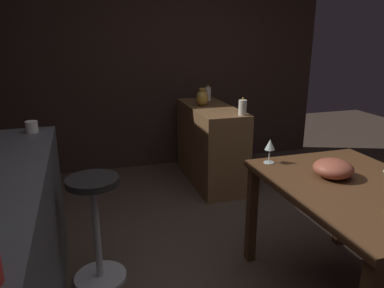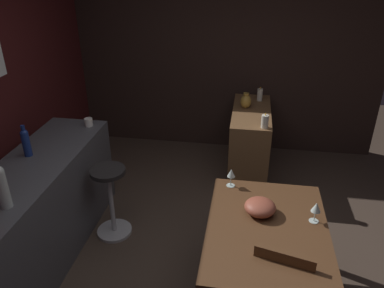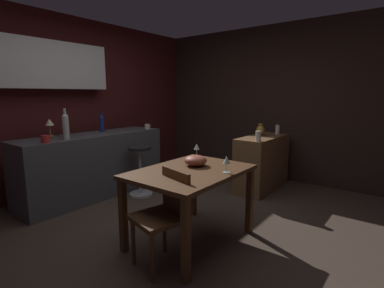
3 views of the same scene
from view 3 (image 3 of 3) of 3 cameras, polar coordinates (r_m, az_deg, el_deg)
ground_plane at (r=3.44m, az=-4.40°, el=-15.31°), size 9.00×9.00×0.00m
wall_kitchen_back at (r=4.74m, az=-24.35°, el=8.40°), size 5.20×0.33×2.60m
wall_side_right at (r=5.42m, az=11.50°, el=7.96°), size 0.10×4.40×2.60m
dining_table at (r=2.83m, az=-0.31°, el=-6.95°), size 1.17×0.84×0.74m
kitchen_counter at (r=4.41m, az=-18.70°, el=-3.95°), size 2.10×0.60×0.90m
sideboard_cabinet at (r=4.63m, az=13.63°, el=-3.55°), size 1.10×0.44×0.82m
chair_near_window at (r=2.54m, az=-5.42°, el=-13.37°), size 0.48×0.48×0.82m
bar_stool at (r=4.26m, az=-10.15°, el=-4.97°), size 0.34×0.34×0.72m
wine_glass_left at (r=3.33m, az=0.94°, el=-0.65°), size 0.07×0.07×0.16m
wine_glass_right at (r=2.69m, az=6.82°, el=-3.23°), size 0.07×0.07×0.16m
fruit_bowl at (r=2.94m, az=0.72°, el=-3.26°), size 0.23×0.23×0.11m
wine_bottle_amber at (r=4.22m, az=-23.49°, el=3.36°), size 0.08×0.08×0.32m
wine_bottle_cobalt at (r=4.53m, az=-17.34°, el=4.01°), size 0.07×0.07×0.28m
wine_bottle_clear at (r=3.95m, az=-23.63°, el=3.44°), size 0.08×0.08×0.39m
cup_white at (r=4.76m, az=-8.79°, el=3.44°), size 0.12×0.08×0.08m
cup_red at (r=3.78m, az=-26.90°, el=0.88°), size 0.13×0.09×0.08m
counter_lamp at (r=4.28m, az=-26.24°, el=3.60°), size 0.11×0.11×0.24m
pillar_candle_tall at (r=4.82m, az=16.46°, el=2.71°), size 0.07×0.07×0.18m
pillar_candle_short at (r=4.06m, az=12.92°, el=1.52°), size 0.07×0.07×0.17m
vase_brass at (r=4.63m, az=13.31°, el=2.69°), size 0.13×0.13×0.18m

